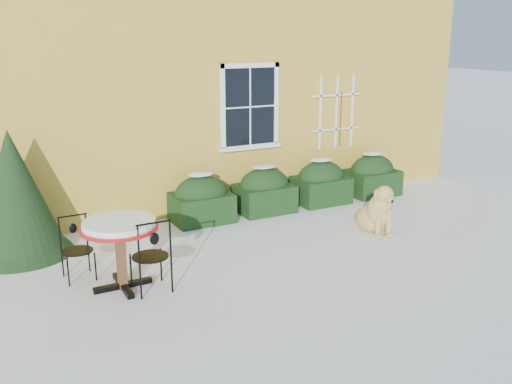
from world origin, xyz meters
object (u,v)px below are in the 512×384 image
patio_chair_near (151,255)px  bistro_table (119,232)px  patio_chair_far (77,248)px  dog (377,212)px  evergreen_shrub (16,205)px

patio_chair_near → bistro_table: bearing=-41.6°
patio_chair_far → dog: size_ratio=0.90×
patio_chair_far → dog: dog is taller
dog → evergreen_shrub: bearing=170.7°
dog → bistro_table: bearing=-169.2°
evergreen_shrub → patio_chair_far: size_ratio=2.22×
dog → patio_chair_near: bearing=-165.2°
bistro_table → dog: (4.46, 0.14, -0.43)m
evergreen_shrub → patio_chair_near: evergreen_shrub is taller
patio_chair_near → patio_chair_far: (-0.78, 0.90, -0.07)m
patio_chair_near → patio_chair_far: size_ratio=1.15×
patio_chair_near → evergreen_shrub: bearing=-58.8°
evergreen_shrub → dog: evergreen_shrub is taller
evergreen_shrub → bistro_table: 2.24m
evergreen_shrub → bistro_table: evergreen_shrub is taller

